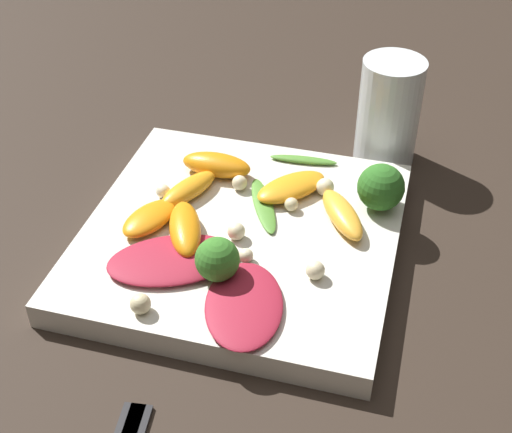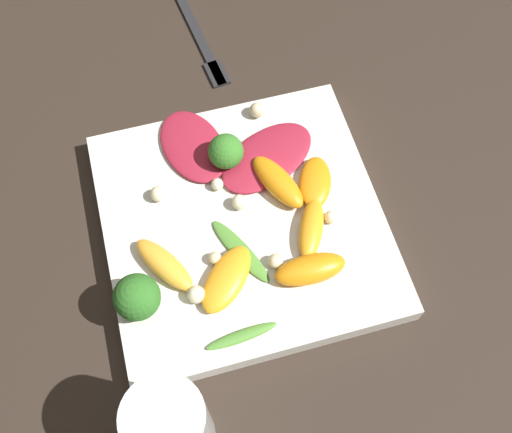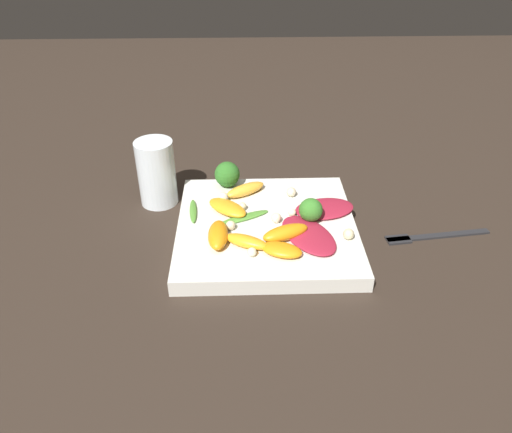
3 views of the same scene
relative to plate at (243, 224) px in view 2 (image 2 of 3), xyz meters
The scene contains 24 objects.
ground_plane 0.01m from the plate, ahead, with size 2.40×2.40×0.00m, color #2D231C.
plate is the anchor object (origin of this frame).
drinking_glass 0.21m from the plate, 59.64° to the left, with size 0.06×0.06×0.11m.
fork 0.25m from the plate, 93.51° to the right, with size 0.04×0.17×0.01m.
radicchio_leaf_0 0.10m from the plate, 72.49° to the right, with size 0.08×0.11×0.01m.
radicchio_leaf_1 0.07m from the plate, 124.81° to the right, with size 0.13×0.10×0.01m.
orange_segment_0 0.07m from the plate, 62.42° to the left, with size 0.07×0.08×0.02m.
orange_segment_1 0.05m from the plate, 149.09° to the right, with size 0.05×0.08×0.02m.
orange_segment_2 0.08m from the plate, 167.85° to the right, with size 0.05×0.07×0.01m.
orange_segment_3 0.07m from the plate, 152.02° to the left, with size 0.05×0.07×0.02m.
orange_segment_4 0.09m from the plate, 122.13° to the left, with size 0.07×0.03×0.02m.
orange_segment_5 0.09m from the plate, 20.33° to the left, with size 0.06×0.07×0.02m.
broccoli_floret_0 0.13m from the plate, 28.54° to the left, with size 0.04×0.04×0.04m.
broccoli_floret_1 0.07m from the plate, 88.65° to the right, with size 0.04×0.04×0.04m.
arugula_sprig_0 0.12m from the plate, 74.71° to the left, with size 0.07×0.02×0.01m.
arugula_sprig_1 0.04m from the plate, 71.36° to the left, with size 0.05×0.08×0.00m.
macadamia_nut_0 0.06m from the plate, 107.52° to the left, with size 0.01×0.01×0.01m.
macadamia_nut_1 0.09m from the plate, 47.60° to the left, with size 0.02×0.02×0.02m.
macadamia_nut_2 0.13m from the plate, 111.56° to the right, with size 0.02×0.02×0.02m.
macadamia_nut_3 0.05m from the plate, 68.52° to the right, with size 0.01×0.01×0.01m.
macadamia_nut_4 0.05m from the plate, 44.60° to the left, with size 0.01×0.01×0.01m.
macadamia_nut_5 0.09m from the plate, 163.50° to the left, with size 0.01×0.01×0.01m.
macadamia_nut_6 0.09m from the plate, 30.65° to the right, with size 0.02×0.02×0.02m.
macadamia_nut_7 0.02m from the plate, 79.70° to the right, with size 0.02×0.02×0.02m.
Camera 2 is at (0.06, 0.26, 0.55)m, focal length 42.00 mm.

